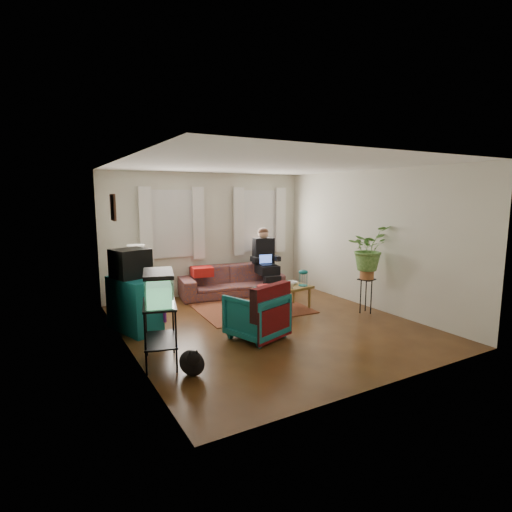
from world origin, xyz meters
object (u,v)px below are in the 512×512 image
side_table (138,292)px  dresser (134,304)px  coffee_table (283,298)px  plant_stand (366,296)px  sofa (231,276)px  aquarium_stand (160,334)px  armchair (257,313)px

side_table → dresser: size_ratio=0.68×
coffee_table → plant_stand: size_ratio=1.68×
sofa → side_table: sofa is taller
aquarium_stand → coffee_table: size_ratio=0.75×
sofa → plant_stand: 2.84m
armchair → plant_stand: bearing=164.1°
dresser → armchair: (1.52, -1.24, -0.04)m
dresser → armchair: bearing=-56.7°
dresser → aquarium_stand: dresser is taller
aquarium_stand → plant_stand: bearing=20.1°
sofa → side_table: 1.98m
armchair → coffee_table: bearing=-157.5°
sofa → armchair: sofa is taller
side_table → aquarium_stand: 2.72m
aquarium_stand → coffee_table: bearing=39.8°
aquarium_stand → armchair: size_ratio=1.04×
dresser → plant_stand: (3.89, -1.10, -0.11)m
dresser → sofa: bearing=11.1°
armchair → coffee_table: (1.16, 1.03, -0.16)m
coffee_table → sofa: bearing=96.7°
coffee_table → side_table: bearing=141.0°
coffee_table → plant_stand: plant_stand is taller
sofa → dresser: 2.63m
plant_stand → coffee_table: bearing=143.6°
side_table → plant_stand: side_table is taller
dresser → coffee_table: 2.69m
sofa → side_table: bearing=-171.0°
sofa → coffee_table: bearing=-67.7°
aquarium_stand → coffee_table: aquarium_stand is taller
side_table → plant_stand: (3.55, -2.34, -0.00)m
sofa → dresser: bearing=-143.0°
dresser → armchair: size_ratio=1.23×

